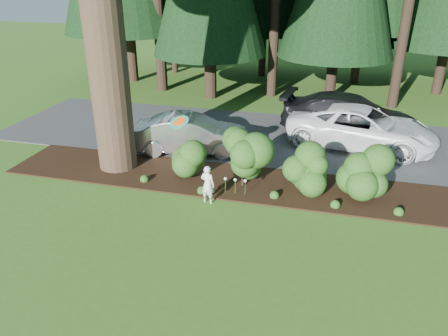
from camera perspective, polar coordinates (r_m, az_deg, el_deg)
name	(u,v)px	position (r m, az deg, el deg)	size (l,w,h in m)	color
ground	(225,241)	(10.97, 0.09, -9.55)	(80.00, 80.00, 0.00)	#37651D
mulch_bed	(251,183)	(13.70, 3.49, -2.01)	(16.00, 2.50, 0.05)	black
driveway	(272,137)	(17.55, 6.24, 4.03)	(22.00, 6.00, 0.03)	#38383A
shrub_row	(276,164)	(13.16, 6.77, 0.46)	(6.53, 1.60, 1.61)	#1F4916
lily_cluster	(235,180)	(12.80, 1.48, -1.64)	(0.69, 0.09, 0.57)	#1F4916
car_silver_wagon	(191,134)	(15.80, -4.33, 4.43)	(1.45, 4.15, 1.37)	silver
car_white_suv	(362,127)	(17.02, 17.57, 5.07)	(2.49, 5.40, 1.50)	white
car_dark_suv	(350,115)	(18.20, 16.15, 6.63)	(2.22, 5.45, 1.58)	black
child	(208,184)	(12.40, -2.16, -2.15)	(0.42, 0.28, 1.15)	white
frisbee	(180,122)	(12.21, -5.83, 6.00)	(0.58, 0.51, 0.34)	teal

